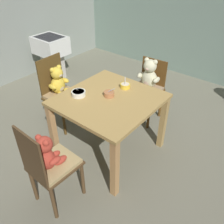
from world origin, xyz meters
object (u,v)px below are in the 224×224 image
Objects in this scene: teddy_chair_near_left at (59,88)px; porridge_bowl_terracotta_center at (109,94)px; teddy_chair_near_front at (49,161)px; porridge_bowl_white_near_left at (79,93)px; sink_basin at (51,52)px; porridge_bowl_yellow_far_center at (125,86)px; dining_table at (109,107)px; teddy_chair_far_center at (148,81)px.

porridge_bowl_terracotta_center is at bearing -1.56° from teddy_chair_near_left.
porridge_bowl_white_near_left is at bearing 26.52° from teddy_chair_near_front.
sink_basin is at bearing 149.81° from porridge_bowl_white_near_left.
teddy_chair_near_left is 1.46m from sink_basin.
teddy_chair_near_front is 7.82× the size of porridge_bowl_terracotta_center.
teddy_chair_near_left is 0.64m from porridge_bowl_white_near_left.
teddy_chair_near_front is at bearing -39.64° from sink_basin.
porridge_bowl_yellow_far_center is 0.74× the size of porridge_bowl_white_near_left.
dining_table is 1.08× the size of teddy_chair_near_front.
teddy_chair_far_center reaches higher than porridge_bowl_terracotta_center.
teddy_chair_near_left is at bearing -162.83° from porridge_bowl_yellow_far_center.
teddy_chair_far_center reaches higher than sink_basin.
dining_table is 1.14× the size of teddy_chair_far_center.
teddy_chair_far_center is 2.01m from sink_basin.
teddy_chair_near_left is (-0.82, -0.85, -0.01)m from teddy_chair_far_center.
porridge_bowl_terracotta_center is at bearing -1.86° from teddy_chair_far_center.
teddy_chair_near_front is 8.26× the size of porridge_bowl_yellow_far_center.
porridge_bowl_white_near_left reaches higher than sink_basin.
teddy_chair_far_center is at bearing 76.52° from porridge_bowl_white_near_left.
porridge_bowl_white_near_left is at bearing -16.26° from teddy_chair_far_center.
porridge_bowl_terracotta_center is 1.06× the size of porridge_bowl_yellow_far_center.
teddy_chair_near_left is 8.32× the size of porridge_bowl_yellow_far_center.
teddy_chair_far_center is (-0.08, 1.74, 0.03)m from teddy_chair_near_front.
teddy_chair_far_center is 0.86m from porridge_bowl_terracotta_center.
porridge_bowl_yellow_far_center is at bearing 1.04° from teddy_chair_far_center.
sink_basin is at bearing 142.69° from teddy_chair_near_left.
porridge_bowl_yellow_far_center is at bearing -15.62° from sink_basin.
porridge_bowl_terracotta_center is at bearing -95.72° from porridge_bowl_yellow_far_center.
porridge_bowl_terracotta_center is at bearing -22.24° from sink_basin.
teddy_chair_far_center is 1.15× the size of sink_basin.
dining_table is at bearing -0.11° from teddy_chair_far_center.
porridge_bowl_terracotta_center is 0.26m from porridge_bowl_yellow_far_center.
porridge_bowl_yellow_far_center is at bearing 14.91° from teddy_chair_near_left.
teddy_chair_near_left is 7.88× the size of porridge_bowl_terracotta_center.
sink_basin is at bearing 164.38° from porridge_bowl_yellow_far_center.
porridge_bowl_terracotta_center reaches higher than dining_table.
teddy_chair_near_front reaches higher than teddy_chair_far_center.
porridge_bowl_white_near_left is (0.57, -0.19, 0.21)m from teddy_chair_near_left.
teddy_chair_near_front is 1.27m from teddy_chair_near_left.
porridge_bowl_yellow_far_center is at bearing 57.59° from porridge_bowl_white_near_left.
teddy_chair_near_left reaches higher than porridge_bowl_white_near_left.
teddy_chair_near_front is 0.99× the size of teddy_chair_near_left.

